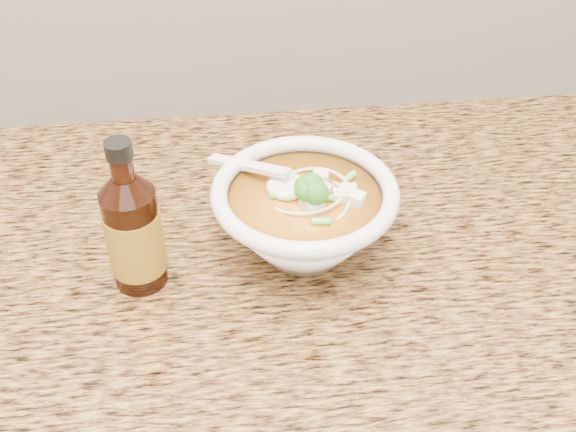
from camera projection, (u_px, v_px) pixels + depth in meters
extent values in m
cube|color=olive|center=(191.00, 257.00, 0.92)|extent=(4.00, 0.68, 0.04)
cylinder|color=silver|center=(304.00, 247.00, 0.90)|extent=(0.09, 0.09, 0.01)
torus|color=silver|center=(305.00, 192.00, 0.84)|extent=(0.22, 0.22, 0.02)
torus|color=beige|center=(321.00, 196.00, 0.85)|extent=(0.10, 0.10, 0.00)
torus|color=beige|center=(290.00, 190.00, 0.86)|extent=(0.09, 0.09, 0.00)
torus|color=beige|center=(314.00, 200.00, 0.85)|extent=(0.15, 0.15, 0.00)
torus|color=beige|center=(292.00, 208.00, 0.84)|extent=(0.16, 0.16, 0.00)
torus|color=beige|center=(317.00, 212.00, 0.84)|extent=(0.09, 0.09, 0.00)
torus|color=beige|center=(306.00, 204.00, 0.85)|extent=(0.12, 0.12, 0.00)
torus|color=beige|center=(313.00, 194.00, 0.87)|extent=(0.14, 0.14, 0.00)
torus|color=beige|center=(316.00, 204.00, 0.86)|extent=(0.07, 0.07, 0.00)
torus|color=beige|center=(307.00, 206.00, 0.86)|extent=(0.12, 0.12, 0.00)
torus|color=beige|center=(317.00, 198.00, 0.87)|extent=(0.07, 0.07, 0.00)
cube|color=silver|center=(324.00, 206.00, 0.83)|extent=(0.02, 0.02, 0.02)
cube|color=silver|center=(292.00, 200.00, 0.84)|extent=(0.02, 0.02, 0.02)
cube|color=silver|center=(329.00, 174.00, 0.88)|extent=(0.03, 0.03, 0.02)
cube|color=silver|center=(274.00, 186.00, 0.86)|extent=(0.02, 0.02, 0.02)
cube|color=silver|center=(284.00, 207.00, 0.83)|extent=(0.02, 0.02, 0.02)
cube|color=silver|center=(274.00, 179.00, 0.87)|extent=(0.02, 0.02, 0.02)
cube|color=silver|center=(330.00, 191.00, 0.85)|extent=(0.02, 0.02, 0.02)
ellipsoid|color=#196014|center=(311.00, 189.00, 0.83)|extent=(0.04, 0.04, 0.04)
cylinder|color=#65CF4F|center=(264.00, 181.00, 0.87)|extent=(0.02, 0.02, 0.01)
cylinder|color=#65CF4F|center=(329.00, 203.00, 0.83)|extent=(0.02, 0.02, 0.01)
cylinder|color=#65CF4F|center=(266.00, 177.00, 0.87)|extent=(0.02, 0.02, 0.01)
cylinder|color=#65CF4F|center=(266.00, 208.00, 0.83)|extent=(0.01, 0.02, 0.01)
cylinder|color=#65CF4F|center=(280.00, 220.00, 0.81)|extent=(0.02, 0.02, 0.01)
ellipsoid|color=silver|center=(287.00, 186.00, 0.86)|extent=(0.05, 0.05, 0.02)
cube|color=silver|center=(248.00, 166.00, 0.88)|extent=(0.10, 0.09, 0.03)
cylinder|color=black|center=(135.00, 238.00, 0.82)|extent=(0.08, 0.08, 0.13)
cylinder|color=black|center=(122.00, 168.00, 0.76)|extent=(0.03, 0.03, 0.03)
cylinder|color=black|center=(119.00, 150.00, 0.74)|extent=(0.04, 0.04, 0.02)
cylinder|color=red|center=(135.00, 240.00, 0.82)|extent=(0.08, 0.08, 0.08)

